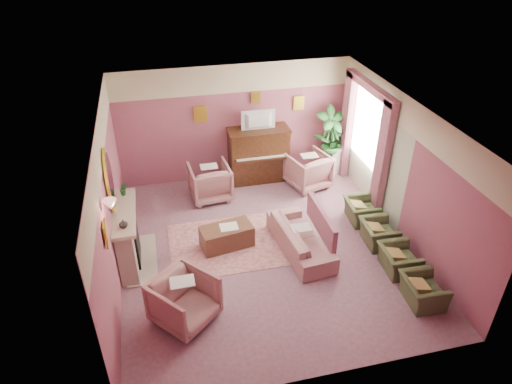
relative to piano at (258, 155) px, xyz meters
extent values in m
cube|color=#835969|center=(-0.50, -2.68, -0.65)|extent=(5.50, 6.00, 0.01)
cube|color=white|center=(-0.50, -2.68, 2.15)|extent=(5.50, 6.00, 0.01)
cube|color=#71415D|center=(-0.50, 0.32, 0.75)|extent=(5.50, 0.02, 2.80)
cube|color=#71415D|center=(-0.50, -5.68, 0.75)|extent=(5.50, 0.02, 2.80)
cube|color=#71415D|center=(-3.25, -2.68, 0.75)|extent=(0.02, 6.00, 2.80)
cube|color=#71415D|center=(2.25, -2.68, 0.75)|extent=(0.02, 6.00, 2.80)
cube|color=beige|center=(-0.50, 0.31, 1.82)|extent=(5.50, 0.01, 0.65)
cube|color=#B3C0A0|center=(2.23, -1.38, 0.42)|extent=(0.01, 3.00, 2.15)
cube|color=#A99B88|center=(-3.09, -2.48, -0.10)|extent=(0.30, 1.40, 1.10)
cube|color=black|center=(-2.99, -2.48, -0.25)|extent=(0.18, 0.72, 0.68)
cube|color=#FF410F|center=(-2.95, -2.48, -0.43)|extent=(0.06, 0.54, 0.10)
cube|color=#A99B88|center=(-3.06, -2.48, 0.47)|extent=(0.40, 1.55, 0.07)
cube|color=#A99B88|center=(-2.89, -2.48, -0.64)|extent=(0.55, 1.50, 0.02)
ellipsoid|color=gold|center=(-3.20, -2.48, 1.15)|extent=(0.04, 0.72, 1.20)
ellipsoid|color=silver|center=(-3.17, -2.48, 1.15)|extent=(0.01, 0.60, 1.06)
cone|color=#FFAB9B|center=(-3.12, -3.53, 1.33)|extent=(0.20, 0.20, 0.16)
cube|color=#371D0E|center=(0.00, 0.00, 0.00)|extent=(1.40, 0.60, 1.30)
cube|color=#371D0E|center=(0.00, -0.35, 0.07)|extent=(1.30, 0.12, 0.06)
cube|color=silver|center=(0.00, -0.35, 0.11)|extent=(1.20, 0.08, 0.02)
cube|color=#371D0E|center=(0.00, 0.00, 0.66)|extent=(1.45, 0.65, 0.04)
imported|color=black|center=(0.00, -0.05, 0.95)|extent=(0.80, 0.12, 0.48)
cube|color=gold|center=(-1.30, 0.28, 1.07)|extent=(0.30, 0.03, 0.38)
cube|color=gold|center=(1.05, 0.28, 1.13)|extent=(0.26, 0.03, 0.34)
cube|color=gold|center=(0.00, 0.28, 1.35)|extent=(0.22, 0.03, 0.26)
cube|color=gold|center=(-3.21, -3.88, 1.07)|extent=(0.03, 0.28, 0.36)
cube|color=silver|center=(2.20, -1.13, 1.05)|extent=(0.03, 1.40, 1.80)
cube|color=#8E4C5E|center=(2.12, -2.05, 0.65)|extent=(0.16, 0.34, 2.60)
cube|color=#8E4C5E|center=(2.12, -0.21, 0.65)|extent=(0.16, 0.34, 2.60)
cube|color=#8E4C5E|center=(2.12, -1.13, 1.91)|extent=(0.16, 2.20, 0.16)
imported|color=#215925|center=(-3.05, -1.93, 0.64)|extent=(0.16, 0.16, 0.28)
imported|color=beige|center=(-3.05, -2.98, 0.58)|extent=(0.16, 0.16, 0.16)
cube|color=#B37072|center=(-1.10, -2.39, -0.64)|extent=(2.51, 1.81, 0.01)
cube|color=brown|center=(-1.23, -2.43, -0.43)|extent=(1.07, 0.67, 0.45)
cube|color=white|center=(-1.18, -2.43, -0.20)|extent=(0.35, 0.28, 0.01)
imported|color=#AB7875|center=(0.15, -2.87, -0.28)|extent=(0.62, 1.85, 0.75)
cube|color=#8E4C5E|center=(0.55, -2.87, -0.05)|extent=(0.09, 1.40, 0.51)
imported|color=#AB7875|center=(-1.28, -0.58, -0.19)|extent=(0.88, 0.88, 0.92)
imported|color=#AB7875|center=(1.08, -0.59, -0.19)|extent=(0.88, 0.88, 0.92)
imported|color=#AB7875|center=(-2.21, -4.15, -0.19)|extent=(0.88, 0.88, 0.92)
imported|color=#434F2E|center=(1.72, -4.68, -0.33)|extent=(0.51, 0.73, 0.63)
imported|color=#434F2E|center=(1.72, -3.86, -0.33)|extent=(0.51, 0.73, 0.63)
imported|color=#434F2E|center=(1.72, -3.04, -0.33)|extent=(0.51, 0.73, 0.63)
imported|color=#434F2E|center=(1.72, -2.22, -0.33)|extent=(0.51, 0.73, 0.63)
cylinder|color=silver|center=(1.89, -0.04, -0.30)|extent=(0.52, 0.52, 0.70)
imported|color=#215925|center=(1.89, -0.04, 0.22)|extent=(0.30, 0.30, 0.34)
imported|color=#215925|center=(2.01, -0.14, 0.19)|extent=(0.16, 0.16, 0.28)
cylinder|color=#AD774B|center=(1.76, -0.12, -0.48)|extent=(0.34, 0.34, 0.34)
imported|color=#215925|center=(1.76, -0.12, 0.41)|extent=(0.76, 0.76, 1.44)
camera|label=1|loc=(-2.31, -9.51, 5.07)|focal=32.00mm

